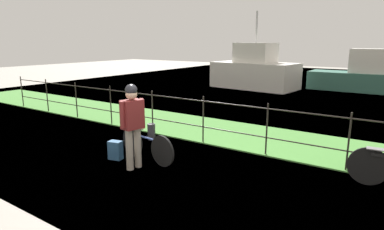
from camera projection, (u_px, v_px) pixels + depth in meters
name	position (u px, v px, depth m)	size (l,w,h in m)	color
ground_plane	(176.00, 181.00, 5.88)	(60.00, 60.00, 0.00)	gray
grass_strip	(252.00, 137.00, 8.58)	(27.00, 2.40, 0.03)	#478438
harbor_water	(330.00, 92.00, 16.30)	(30.00, 30.00, 0.00)	#426684
iron_fence	(233.00, 121.00, 7.53)	(18.04, 0.04, 1.17)	#28231E
bicycle_main	(146.00, 145.00, 6.86)	(1.61, 0.31, 0.64)	black
wooden_crate	(135.00, 122.00, 6.99)	(0.35, 0.27, 0.26)	olive
terrier_dog	(135.00, 113.00, 6.93)	(0.32, 0.18, 0.18)	silver
cyclist_person	(132.00, 119.00, 6.28)	(0.32, 0.53, 1.68)	gray
backpack_on_paving	(115.00, 150.00, 6.95)	(0.28, 0.18, 0.40)	#28517A
mooring_bollard	(151.00, 132.00, 8.36)	(0.20, 0.20, 0.41)	#38383D
moored_boat_near	(255.00, 71.00, 17.49)	(4.59, 2.63, 4.00)	silver
moored_boat_far	(382.00, 77.00, 15.91)	(6.82, 1.78, 3.72)	#336656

